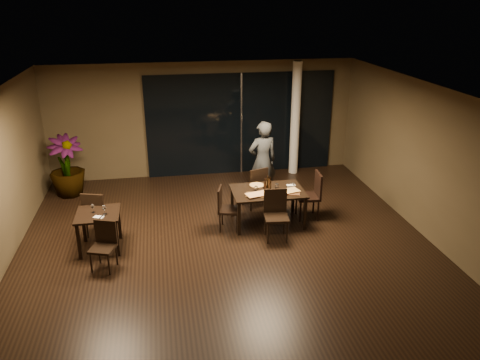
{
  "coord_description": "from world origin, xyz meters",
  "views": [
    {
      "loc": [
        -1.15,
        -7.96,
        4.58
      ],
      "look_at": [
        0.4,
        0.74,
        1.05
      ],
      "focal_mm": 35.0,
      "sensor_mm": 36.0,
      "label": 1
    }
  ],
  "objects_px": {
    "chair_side_far": "(96,212)",
    "bottle_a": "(265,184)",
    "side_table": "(98,219)",
    "diner": "(263,161)",
    "bottle_b": "(270,184)",
    "chair_main_right": "(312,193)",
    "chair_main_far": "(256,186)",
    "chair_side_near": "(104,243)",
    "main_table": "(268,194)",
    "potted_plant": "(67,166)",
    "bottle_c": "(268,182)",
    "chair_main_left": "(225,206)",
    "chair_main_near": "(276,212)"
  },
  "relations": [
    {
      "from": "potted_plant",
      "to": "bottle_c",
      "type": "relative_size",
      "value": 5.23
    },
    {
      "from": "main_table",
      "to": "side_table",
      "type": "xyz_separation_m",
      "value": [
        -3.4,
        -0.5,
        -0.05
      ]
    },
    {
      "from": "diner",
      "to": "bottle_b",
      "type": "xyz_separation_m",
      "value": [
        -0.13,
        -1.28,
        -0.05
      ]
    },
    {
      "from": "chair_side_near",
      "to": "chair_side_far",
      "type": "bearing_deg",
      "value": 121.17
    },
    {
      "from": "chair_main_far",
      "to": "chair_main_right",
      "type": "bearing_deg",
      "value": 129.56
    },
    {
      "from": "main_table",
      "to": "side_table",
      "type": "bearing_deg",
      "value": -171.63
    },
    {
      "from": "side_table",
      "to": "bottle_c",
      "type": "relative_size",
      "value": 2.84
    },
    {
      "from": "chair_main_far",
      "to": "chair_side_near",
      "type": "bearing_deg",
      "value": 13.28
    },
    {
      "from": "side_table",
      "to": "chair_main_far",
      "type": "height_order",
      "value": "chair_main_far"
    },
    {
      "from": "side_table",
      "to": "chair_side_far",
      "type": "bearing_deg",
      "value": 100.79
    },
    {
      "from": "chair_main_far",
      "to": "bottle_a",
      "type": "bearing_deg",
      "value": 73.07
    },
    {
      "from": "chair_side_far",
      "to": "diner",
      "type": "xyz_separation_m",
      "value": [
        3.66,
        1.26,
        0.41
      ]
    },
    {
      "from": "potted_plant",
      "to": "bottle_b",
      "type": "bearing_deg",
      "value": -27.71
    },
    {
      "from": "bottle_c",
      "to": "chair_main_left",
      "type": "bearing_deg",
      "value": -166.12
    },
    {
      "from": "side_table",
      "to": "chair_main_near",
      "type": "distance_m",
      "value": 3.42
    },
    {
      "from": "chair_main_right",
      "to": "bottle_c",
      "type": "xyz_separation_m",
      "value": [
        -0.98,
        0.02,
        0.31
      ]
    },
    {
      "from": "side_table",
      "to": "bottle_b",
      "type": "distance_m",
      "value": 3.48
    },
    {
      "from": "chair_main_near",
      "to": "bottle_b",
      "type": "height_order",
      "value": "bottle_b"
    },
    {
      "from": "main_table",
      "to": "potted_plant",
      "type": "relative_size",
      "value": 1.02
    },
    {
      "from": "chair_main_right",
      "to": "bottle_c",
      "type": "distance_m",
      "value": 1.03
    },
    {
      "from": "diner",
      "to": "bottle_c",
      "type": "xyz_separation_m",
      "value": [
        -0.14,
        -1.15,
        -0.06
      ]
    },
    {
      "from": "main_table",
      "to": "bottle_b",
      "type": "relative_size",
      "value": 5.02
    },
    {
      "from": "chair_side_far",
      "to": "main_table",
      "type": "bearing_deg",
      "value": -162.5
    },
    {
      "from": "bottle_a",
      "to": "side_table",
      "type": "bearing_deg",
      "value": -171.26
    },
    {
      "from": "chair_main_far",
      "to": "bottle_b",
      "type": "height_order",
      "value": "bottle_b"
    },
    {
      "from": "side_table",
      "to": "diner",
      "type": "relative_size",
      "value": 0.42
    },
    {
      "from": "chair_main_left",
      "to": "chair_side_far",
      "type": "xyz_separation_m",
      "value": [
        -2.57,
        0.13,
        0.03
      ]
    },
    {
      "from": "bottle_b",
      "to": "chair_side_near",
      "type": "bearing_deg",
      "value": -160.25
    },
    {
      "from": "diner",
      "to": "chair_main_far",
      "type": "bearing_deg",
      "value": 51.57
    },
    {
      "from": "main_table",
      "to": "side_table",
      "type": "distance_m",
      "value": 3.44
    },
    {
      "from": "chair_side_far",
      "to": "diner",
      "type": "distance_m",
      "value": 3.89
    },
    {
      "from": "chair_main_far",
      "to": "chair_side_near",
      "type": "xyz_separation_m",
      "value": [
        -3.16,
        -1.96,
        -0.06
      ]
    },
    {
      "from": "chair_main_near",
      "to": "chair_main_left",
      "type": "distance_m",
      "value": 1.07
    },
    {
      "from": "main_table",
      "to": "chair_side_far",
      "type": "relative_size",
      "value": 1.53
    },
    {
      "from": "chair_main_right",
      "to": "bottle_b",
      "type": "height_order",
      "value": "bottle_b"
    },
    {
      "from": "chair_main_right",
      "to": "bottle_b",
      "type": "xyz_separation_m",
      "value": [
        -0.97,
        -0.11,
        0.32
      ]
    },
    {
      "from": "chair_main_near",
      "to": "bottle_c",
      "type": "bearing_deg",
      "value": 95.12
    },
    {
      "from": "side_table",
      "to": "potted_plant",
      "type": "bearing_deg",
      "value": 109.56
    },
    {
      "from": "chair_main_near",
      "to": "chair_side_far",
      "type": "relative_size",
      "value": 1.02
    },
    {
      "from": "chair_main_near",
      "to": "chair_side_near",
      "type": "distance_m",
      "value": 3.31
    },
    {
      "from": "chair_main_right",
      "to": "main_table",
      "type": "bearing_deg",
      "value": -81.0
    },
    {
      "from": "chair_side_far",
      "to": "bottle_a",
      "type": "distance_m",
      "value": 3.45
    },
    {
      "from": "side_table",
      "to": "chair_main_near",
      "type": "xyz_separation_m",
      "value": [
        3.42,
        -0.14,
        -0.07
      ]
    },
    {
      "from": "main_table",
      "to": "bottle_b",
      "type": "xyz_separation_m",
      "value": [
        0.04,
        -0.01,
        0.22
      ]
    },
    {
      "from": "chair_side_far",
      "to": "potted_plant",
      "type": "bearing_deg",
      "value": -51.11
    },
    {
      "from": "side_table",
      "to": "diner",
      "type": "bearing_deg",
      "value": 26.3
    },
    {
      "from": "side_table",
      "to": "chair_main_left",
      "type": "xyz_separation_m",
      "value": [
        2.48,
        0.38,
        -0.11
      ]
    },
    {
      "from": "potted_plant",
      "to": "bottle_b",
      "type": "height_order",
      "value": "potted_plant"
    },
    {
      "from": "chair_main_left",
      "to": "diner",
      "type": "bearing_deg",
      "value": -22.54
    },
    {
      "from": "chair_main_near",
      "to": "chair_main_left",
      "type": "xyz_separation_m",
      "value": [
        -0.94,
        0.52,
        -0.04
      ]
    }
  ]
}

